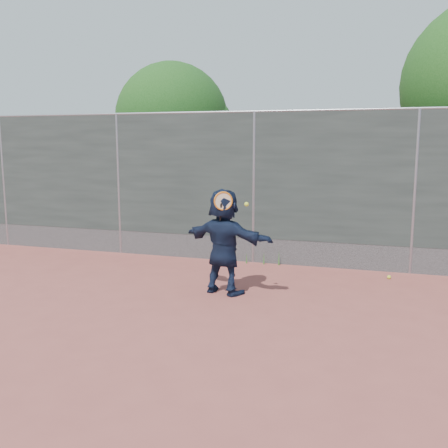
# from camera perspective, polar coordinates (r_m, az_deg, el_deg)

# --- Properties ---
(ground) EXTENTS (80.00, 80.00, 0.00)m
(ground) POSITION_cam_1_polar(r_m,az_deg,el_deg) (6.98, -3.64, -10.84)
(ground) COLOR #9E4C42
(ground) RESTS_ON ground
(player) EXTENTS (1.65, 0.90, 1.69)m
(player) POSITION_cam_1_polar(r_m,az_deg,el_deg) (7.93, 0.00, -2.01)
(player) COLOR #151F39
(player) RESTS_ON ground
(ball_ground) EXTENTS (0.07, 0.07, 0.07)m
(ball_ground) POSITION_cam_1_polar(r_m,az_deg,el_deg) (9.40, 18.35, -5.78)
(ball_ground) COLOR #CFE432
(ball_ground) RESTS_ON ground
(fence) EXTENTS (20.00, 0.06, 3.03)m
(fence) POSITION_cam_1_polar(r_m,az_deg,el_deg) (9.94, 3.43, 4.54)
(fence) COLOR #38423D
(fence) RESTS_ON ground
(swing_action) EXTENTS (0.54, 0.16, 0.51)m
(swing_action) POSITION_cam_1_polar(r_m,az_deg,el_deg) (7.62, 0.16, 2.48)
(swing_action) COLOR orange
(swing_action) RESTS_ON ground
(tree_left) EXTENTS (3.15, 3.00, 4.53)m
(tree_left) POSITION_cam_1_polar(r_m,az_deg,el_deg) (13.71, -5.27, 11.49)
(tree_left) COLOR #382314
(tree_left) RESTS_ON ground
(weed_clump) EXTENTS (0.68, 0.07, 0.30)m
(weed_clump) POSITION_cam_1_polar(r_m,az_deg,el_deg) (9.99, 4.83, -3.87)
(weed_clump) COLOR #387226
(weed_clump) RESTS_ON ground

